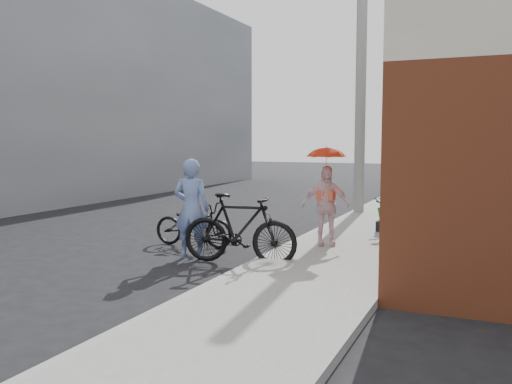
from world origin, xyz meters
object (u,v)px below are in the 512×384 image
Objects in this scene: utility_pole at (361,87)px; bike_right at (240,229)px; officer at (192,209)px; planter at (387,226)px; kimono_woman at (326,206)px; bike_left at (193,224)px.

bike_right is at bearing -94.39° from utility_pole.
officer reaches higher than planter.
officer is at bearing -102.75° from utility_pole.
bike_right is 1.33× the size of kimono_woman.
utility_pole is at bearing -11.89° from bike_right.
bike_right is 4.06m from planter.
utility_pole is 4.56m from planter.
planter is (2.76, 3.56, -0.65)m from officer.
officer is (-1.46, -6.45, -2.62)m from utility_pole.
planter is (0.78, 2.04, -0.63)m from kimono_woman.
planter is (1.80, 3.62, -0.36)m from bike_right.
utility_pole is 3.99× the size of officer.
utility_pole is at bearing 114.18° from planter.
bike_left is at bearing -141.01° from planter.
officer is at bearing -127.82° from planter.
bike_right is at bearing 165.16° from officer.
officer is 4.55m from planter.
bike_left is 2.59m from kimono_woman.
officer is at bearing 78.54° from bike_right.
utility_pole reaches higher than bike_right.
bike_left is at bearing 48.76° from bike_right.
utility_pole is 7.15m from bike_right.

